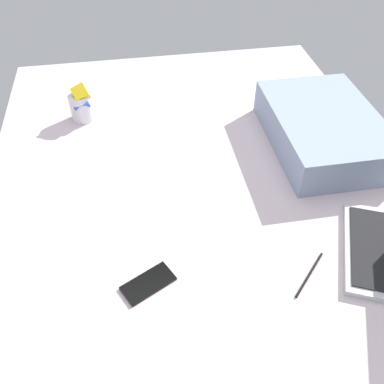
% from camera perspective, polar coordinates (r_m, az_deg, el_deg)
% --- Properties ---
extents(bed_mattress, '(1.80, 1.40, 0.18)m').
position_cam_1_polar(bed_mattress, '(1.46, 0.69, -0.51)').
color(bed_mattress, silver).
rests_on(bed_mattress, ground).
extents(snack_cup, '(0.09, 0.09, 0.15)m').
position_cam_1_polar(snack_cup, '(1.70, -15.01, 11.53)').
color(snack_cup, silver).
rests_on(snack_cup, bed_mattress).
extents(cell_phone, '(0.12, 0.16, 0.01)m').
position_cam_1_polar(cell_phone, '(1.13, -6.06, -12.44)').
color(cell_phone, black).
rests_on(cell_phone, bed_mattress).
extents(pillow, '(0.52, 0.36, 0.13)m').
position_cam_1_polar(pillow, '(1.58, 17.66, 8.27)').
color(pillow, '#8C9EB7').
rests_on(pillow, bed_mattress).
extents(charger_cable, '(0.12, 0.12, 0.01)m').
position_cam_1_polar(charger_cable, '(1.18, 15.92, -10.88)').
color(charger_cable, black).
rests_on(charger_cable, bed_mattress).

